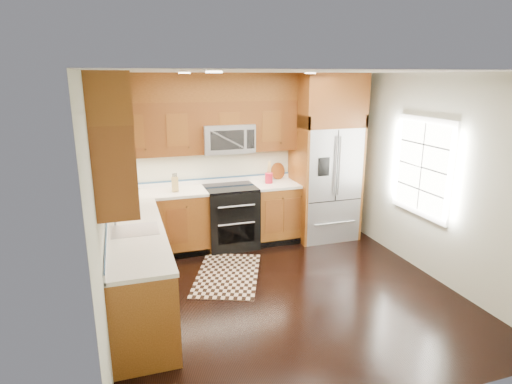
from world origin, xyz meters
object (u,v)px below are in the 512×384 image
object	(u,v)px
rug	(228,275)
refrigerator	(326,158)
knife_block	(175,184)
utensil_crock	(269,176)
range	(231,217)

from	to	relation	value
rug	refrigerator	bearing A→B (deg)	48.19
refrigerator	rug	bearing A→B (deg)	-153.26
knife_block	utensil_crock	distance (m)	1.45
range	rug	distance (m)	1.12
utensil_crock	range	bearing A→B (deg)	-174.44
utensil_crock	knife_block	bearing A→B (deg)	-178.73
range	utensil_crock	bearing A→B (deg)	5.56
range	rug	size ratio (longest dim) A/B	0.71
range	knife_block	xyz separation A→B (m)	(-0.82, 0.03, 0.58)
range	knife_block	world-z (taller)	knife_block
rug	utensil_crock	bearing A→B (deg)	69.20
range	utensil_crock	size ratio (longest dim) A/B	2.78
range	utensil_crock	distance (m)	0.87
rug	knife_block	size ratio (longest dim) A/B	5.00
refrigerator	rug	size ratio (longest dim) A/B	1.96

